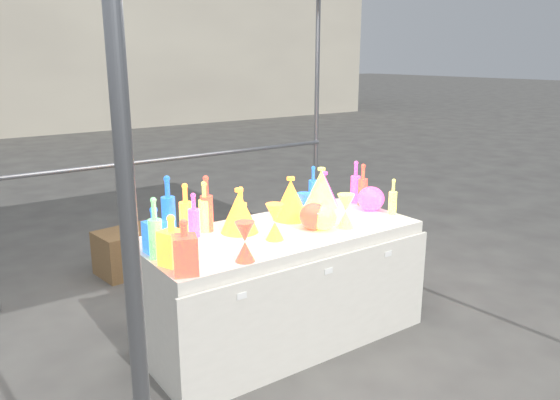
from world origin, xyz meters
TOP-DOWN VIEW (x-y plane):
  - ground at (0.00, 0.00)m, footprint 80.00×80.00m
  - display_table at (0.00, -0.01)m, footprint 1.84×0.83m
  - background_building at (4.00, 14.00)m, footprint 14.00×6.00m
  - cardboard_box_closed at (-0.42, 1.67)m, footprint 0.57×0.44m
  - cardboard_box_flat at (0.47, 2.14)m, footprint 0.83×0.64m
  - bottle_0 at (-0.52, 0.28)m, footprint 0.09×0.09m
  - bottle_1 at (-0.60, 0.35)m, footprint 0.10×0.10m
  - bottle_2 at (-0.39, 0.25)m, footprint 0.10×0.10m
  - bottle_3 at (-0.50, 0.20)m, footprint 0.08×0.08m
  - bottle_4 at (-0.40, 0.25)m, footprint 0.10×0.10m
  - bottle_5 at (-0.84, -0.01)m, footprint 0.10×0.10m
  - bottle_6 at (-0.21, 0.13)m, footprint 0.08×0.08m
  - decanter_0 at (-0.81, -0.16)m, footprint 0.15×0.15m
  - decanter_1 at (-0.81, -0.31)m, footprint 0.16×0.16m
  - decanter_2 at (-0.81, 0.07)m, footprint 0.12×0.12m
  - hourglass_0 at (-0.47, -0.34)m, footprint 0.14×0.14m
  - hourglass_2 at (0.38, -0.20)m, footprint 0.14×0.14m
  - hourglass_4 at (-0.13, -0.13)m, footprint 0.13×0.13m
  - hourglass_5 at (0.26, 0.09)m, footprint 0.11×0.11m
  - globe_1 at (0.23, -0.15)m, footprint 0.18×0.18m
  - globe_2 at (0.19, -0.10)m, footprint 0.21×0.21m
  - globe_3 at (0.81, 0.00)m, footprint 0.22×0.22m
  - lampshade_0 at (-0.23, 0.12)m, footprint 0.27×0.27m
  - lampshade_1 at (0.20, 0.16)m, footprint 0.32×0.32m
  - lampshade_2 at (0.60, 0.28)m, footprint 0.23×0.23m
  - lampshade_3 at (0.57, 0.28)m, footprint 0.29×0.29m
  - bottle_8 at (0.55, 0.36)m, footprint 0.09×0.09m
  - bottle_9 at (0.86, 0.15)m, footprint 0.08×0.08m
  - bottle_10 at (0.86, 0.23)m, footprint 0.09×0.09m
  - bottle_11 at (0.86, -0.16)m, footprint 0.06×0.06m

SIDE VIEW (x-z plane):
  - ground at x=0.00m, z-range 0.00..0.00m
  - cardboard_box_flat at x=0.47m, z-range 0.00..0.07m
  - cardboard_box_closed at x=-0.42m, z-range 0.00..0.38m
  - display_table at x=0.00m, z-range 0.00..0.75m
  - globe_1 at x=0.23m, z-range 0.75..0.89m
  - globe_2 at x=0.19m, z-range 0.75..0.90m
  - globe_3 at x=0.81m, z-range 0.75..0.90m
  - hourglass_5 at x=0.26m, z-range 0.75..0.94m
  - hourglass_2 at x=0.38m, z-range 0.75..0.97m
  - hourglass_0 at x=-0.47m, z-range 0.75..0.97m
  - hourglass_4 at x=-0.13m, z-range 0.75..0.97m
  - bottle_11 at x=0.86m, z-range 0.75..1.01m
  - lampshade_2 at x=0.60m, z-range 0.75..1.01m
  - decanter_2 at x=-0.81m, z-range 0.75..1.02m
  - bottle_3 at x=-0.50m, z-range 0.75..1.03m
  - decanter_0 at x=-0.81m, z-range 0.75..1.03m
  - lampshade_0 at x=-0.23m, z-range 0.75..1.03m
  - bottle_6 at x=-0.21m, z-range 0.75..1.04m
  - decanter_1 at x=-0.81m, z-range 0.75..1.04m
  - lampshade_1 at x=0.20m, z-range 0.75..1.04m
  - lampshade_3 at x=0.57m, z-range 0.75..1.05m
  - bottle_8 at x=0.55m, z-range 0.75..1.05m
  - bottle_9 at x=0.86m, z-range 0.75..1.06m
  - bottle_10 at x=0.86m, z-range 0.75..1.07m
  - bottle_0 at x=-0.52m, z-range 0.75..1.08m
  - bottle_4 at x=-0.40m, z-range 0.75..1.08m
  - bottle_5 at x=-0.84m, z-range 0.75..1.10m
  - bottle_2 at x=-0.39m, z-range 0.75..1.11m
  - bottle_1 at x=-0.60m, z-range 0.75..1.12m
  - background_building at x=4.00m, z-range 0.00..6.00m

